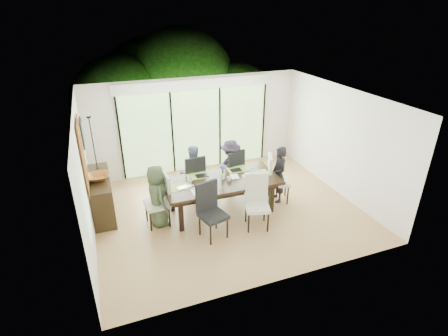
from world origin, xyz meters
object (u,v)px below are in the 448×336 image
object	(u,v)px
bowl	(98,177)
person_right_end	(279,174)
chair_far_left	(193,176)
cup_c	(252,171)
laptop	(186,188)
chair_far_right	(230,170)
chair_near_left	(213,212)
sideboard	(102,195)
cup_a	(190,180)
person_far_left	(193,173)
chair_left_end	(157,200)
table_top	(221,181)
person_far_right	(230,167)
person_left_end	(157,196)
chair_near_right	(257,203)
cup_b	(229,179)
chair_right_end	(279,178)
vase	(223,176)

from	to	relation	value
bowl	person_right_end	bearing A→B (deg)	-11.22
chair_far_left	cup_c	size ratio (longest dim) A/B	8.87
laptop	bowl	size ratio (longest dim) A/B	0.74
chair_far_left	chair_far_right	distance (m)	1.00
chair_far_right	chair_near_left	xyz separation A→B (m)	(-1.05, -1.72, 0.00)
sideboard	chair_near_left	bearing A→B (deg)	-40.18
cup_a	sideboard	xyz separation A→B (m)	(-1.91, 0.76, -0.41)
person_far_left	chair_left_end	bearing A→B (deg)	32.32
table_top	person_far_right	distance (m)	1.00
person_right_end	cup_c	bearing A→B (deg)	-92.59
person_left_end	person_right_end	world-z (taller)	same
chair_far_left	chair_far_right	xyz separation A→B (m)	(1.00, 0.00, 0.00)
cup_a	cup_c	xyz separation A→B (m)	(1.50, -0.05, 0.00)
chair_near_right	cup_b	distance (m)	0.89
chair_near_left	cup_a	world-z (taller)	chair_near_left
person_left_end	chair_far_left	bearing A→B (deg)	-59.07
person_left_end	cup_c	distance (m)	2.29
chair_far_left	chair_far_right	size ratio (longest dim) A/B	1.00
chair_near_left	person_left_end	world-z (taller)	person_left_end
cup_c	sideboard	size ratio (longest dim) A/B	0.08
person_far_right	bowl	size ratio (longest dim) A/B	2.90
table_top	chair_near_right	size ratio (longest dim) A/B	2.18
cup_c	chair_far_right	bearing A→B (deg)	108.43
person_right_end	laptop	world-z (taller)	person_right_end
chair_left_end	chair_right_end	size ratio (longest dim) A/B	1.00
chair_far_right	bowl	xyz separation A→B (m)	(-3.16, -0.04, 0.38)
chair_right_end	cup_b	world-z (taller)	chair_right_end
cup_c	person_far_left	bearing A→B (deg)	149.72
person_far_right	cup_b	distance (m)	1.03
chair_left_end	person_left_end	distance (m)	0.11
chair_left_end	chair_near_right	world-z (taller)	same
chair_left_end	chair_near_left	xyz separation A→B (m)	(1.00, -0.87, 0.00)
chair_right_end	chair_far_right	size ratio (longest dim) A/B	1.00
person_right_end	laptop	xyz separation A→B (m)	(-2.33, -0.10, 0.13)
chair_right_end	chair_near_right	distance (m)	1.33
chair_far_left	chair_near_left	bearing A→B (deg)	84.25
person_far_left	table_top	bearing A→B (deg)	112.46
chair_near_left	person_far_left	bearing A→B (deg)	73.56
cup_a	person_left_end	bearing A→B (deg)	-169.11
vase	bowl	bearing A→B (deg)	164.02
chair_near_left	cup_c	world-z (taller)	chair_near_left
person_far_left	cup_a	xyz separation A→B (m)	(-0.25, -0.68, 0.17)
chair_near_left	cup_b	size ratio (longest dim) A/B	11.00
person_left_end	cup_b	size ratio (longest dim) A/B	12.90
chair_left_end	person_far_right	world-z (taller)	person_far_right
chair_right_end	person_far_right	size ratio (longest dim) A/B	0.85
cup_b	table_top	bearing A→B (deg)	146.31
cup_c	laptop	bearing A→B (deg)	-173.09
person_right_end	cup_c	world-z (taller)	person_right_end
person_far_right	cup_b	xyz separation A→B (m)	(-0.40, -0.93, 0.17)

